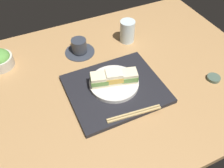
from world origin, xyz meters
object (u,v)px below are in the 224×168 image
object	(u,v)px
sandwich_plate	(114,83)
sandwich_far	(129,76)
chopsticks_pair	(134,114)
small_sauce_dish	(214,78)
coffee_cup	(79,47)
drinking_glass	(127,31)
sandwich_near	(99,80)
sandwich_middle	(114,77)

from	to	relation	value
sandwich_plate	sandwich_far	size ratio (longest dim) A/B	2.55
chopsticks_pair	small_sauce_dish	xyz separation A→B (cm)	(41.78, 3.16, -1.52)
coffee_cup	sandwich_far	bearing A→B (deg)	-69.62
sandwich_plate	drinking_glass	size ratio (longest dim) A/B	1.84
sandwich_near	small_sauce_dish	world-z (taller)	sandwich_near
chopsticks_pair	sandwich_near	bearing A→B (deg)	108.91
chopsticks_pair	coffee_cup	distance (cm)	46.36
sandwich_middle	chopsticks_pair	size ratio (longest dim) A/B	0.38
sandwich_middle	sandwich_plate	bearing A→B (deg)	-90.00
sandwich_near	sandwich_middle	distance (cm)	6.24
sandwich_plate	sandwich_middle	size ratio (longest dim) A/B	2.51
sandwich_far	chopsticks_pair	world-z (taller)	sandwich_far
sandwich_middle	drinking_glass	world-z (taller)	drinking_glass
drinking_glass	small_sauce_dish	world-z (taller)	drinking_glass
sandwich_plate	sandwich_middle	xyz separation A→B (cm)	(0.00, 0.00, 3.70)
small_sauce_dish	chopsticks_pair	bearing A→B (deg)	-175.67
sandwich_plate	coffee_cup	world-z (taller)	coffee_cup
sandwich_far	chopsticks_pair	bearing A→B (deg)	-109.77
sandwich_near	small_sauce_dish	xyz separation A→B (cm)	(48.21, -15.61, -5.35)
sandwich_middle	small_sauce_dish	xyz separation A→B (cm)	(42.18, -14.04, -5.72)
chopsticks_pair	coffee_cup	xyz separation A→B (cm)	(-5.66, 46.01, 0.81)
sandwich_near	coffee_cup	distance (cm)	27.41
sandwich_plate	drinking_glass	distance (cm)	34.34
sandwich_far	small_sauce_dish	size ratio (longest dim) A/B	1.42
sandwich_far	small_sauce_dish	xyz separation A→B (cm)	(36.16, -12.48, -5.26)
chopsticks_pair	small_sauce_dish	size ratio (longest dim) A/B	3.78
small_sauce_dish	sandwich_middle	bearing A→B (deg)	161.58
chopsticks_pair	sandwich_plate	bearing A→B (deg)	91.35
sandwich_plate	sandwich_far	xyz separation A→B (cm)	(6.03, -1.57, 3.25)
chopsticks_pair	drinking_glass	distance (cm)	49.06
sandwich_middle	sandwich_near	bearing A→B (deg)	165.41
sandwich_far	sandwich_plate	bearing A→B (deg)	165.41
drinking_glass	sandwich_near	bearing A→B (deg)	-135.59
sandwich_near	coffee_cup	size ratio (longest dim) A/B	0.57
sandwich_far	sandwich_near	bearing A→B (deg)	165.41
chopsticks_pair	small_sauce_dish	distance (cm)	41.92
sandwich_near	small_sauce_dish	size ratio (longest dim) A/B	1.44
sandwich_middle	sandwich_far	distance (cm)	6.24
sandwich_plate	coffee_cup	distance (cm)	29.28
sandwich_near	chopsticks_pair	xyz separation A→B (cm)	(6.43, -18.77, -3.83)
coffee_cup	chopsticks_pair	bearing A→B (deg)	-82.98
sandwich_near	drinking_glass	size ratio (longest dim) A/B	0.73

